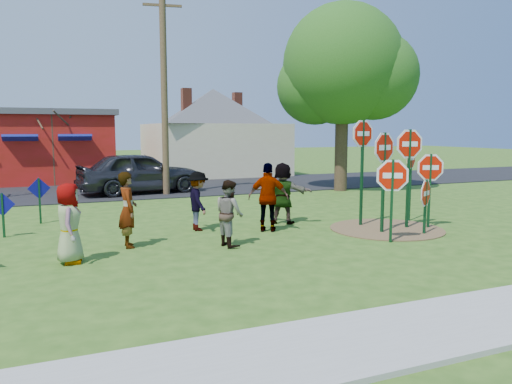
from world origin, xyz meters
TOP-DOWN VIEW (x-y plane):
  - ground at (0.00, 0.00)m, footprint 120.00×120.00m
  - sidewalk at (0.00, -7.20)m, footprint 22.00×1.80m
  - road at (0.00, 11.50)m, footprint 120.00×7.50m
  - dirt_patch at (4.50, -1.00)m, footprint 3.20×3.20m
  - red_building at (-5.50, 17.99)m, footprint 9.40×7.69m
  - cream_house at (5.50, 18.00)m, footprint 9.40×9.40m
  - stop_sign_a at (3.57, -2.38)m, footprint 0.98×0.53m
  - stop_sign_b at (4.13, -0.25)m, footprint 1.07×0.23m
  - stop_sign_c at (5.15, -1.07)m, footprint 1.14×0.14m
  - stop_sign_d at (6.00, -0.15)m, footprint 0.83×0.48m
  - stop_sign_e at (5.01, -1.96)m, footprint 0.88×0.54m
  - stop_sign_f at (5.72, -1.32)m, footprint 1.01×0.37m
  - stop_sign_g at (4.07, -1.35)m, footprint 1.08×0.33m
  - blue_diamond_c at (-5.50, 2.05)m, footprint 0.62×0.14m
  - blue_diamond_d at (-4.63, 3.82)m, footprint 0.65×0.12m
  - person_a at (-4.00, -1.36)m, footprint 0.63×0.89m
  - person_b at (-2.63, -0.35)m, footprint 0.44×0.67m
  - person_c at (-0.33, -1.16)m, footprint 0.73×0.88m
  - person_d at (-0.49, 0.97)m, footprint 0.65×1.10m
  - person_e at (1.26, 0.05)m, footprint 1.21×0.97m
  - person_f at (2.16, 0.98)m, footprint 1.69×1.50m
  - suv at (-0.58, 9.90)m, footprint 5.63×2.88m
  - utility_pole at (0.40, 9.00)m, footprint 2.22×0.49m
  - leafy_tree at (8.43, 7.42)m, footprint 6.02×5.49m
  - bare_tree_east at (-4.05, 14.58)m, footprint 1.80×1.80m

SIDE VIEW (x-z plane):
  - ground at x=0.00m, z-range 0.00..0.00m
  - dirt_patch at x=4.50m, z-range 0.00..0.03m
  - road at x=0.00m, z-range 0.00..0.04m
  - sidewalk at x=0.00m, z-range 0.00..0.08m
  - blue_diamond_c at x=-5.50m, z-range 0.14..1.33m
  - person_c at x=-0.33m, z-range 0.00..1.63m
  - person_d at x=-0.49m, z-range 0.00..1.67m
  - person_a at x=-4.00m, z-range 0.00..1.72m
  - blue_diamond_d at x=-4.63m, z-range 0.17..1.58m
  - person_b at x=-2.63m, z-range 0.00..1.83m
  - person_f at x=2.16m, z-range 0.00..1.86m
  - suv at x=-0.58m, z-range 0.04..1.88m
  - person_e at x=1.26m, z-range 0.00..1.92m
  - stop_sign_e at x=5.01m, z-range 0.23..1.87m
  - stop_sign_a at x=3.57m, z-range 0.40..2.65m
  - stop_sign_f at x=5.72m, z-range 0.47..2.76m
  - stop_sign_d at x=6.00m, z-range 0.54..2.97m
  - red_building at x=-5.50m, z-range 0.02..3.92m
  - stop_sign_g at x=4.07m, z-range 0.59..3.50m
  - stop_sign_c at x=5.15m, z-range 0.61..3.61m
  - stop_sign_b at x=4.13m, z-range 0.76..4.02m
  - bare_tree_east at x=-4.05m, z-range 0.58..4.49m
  - cream_house at x=5.50m, z-range -0.33..6.17m
  - utility_pole at x=0.40m, z-range 0.24..9.36m
  - leafy_tree at x=8.43m, z-range 1.23..9.78m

